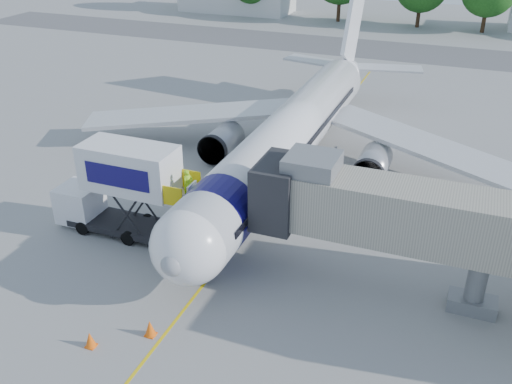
% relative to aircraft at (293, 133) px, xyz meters
% --- Properties ---
extents(ground, '(160.00, 160.00, 0.00)m').
position_rel_aircraft_xyz_m(ground, '(0.00, -4.12, -2.95)').
color(ground, '#969694').
rests_on(ground, ground).
extents(guidance_line, '(0.15, 70.00, 0.01)m').
position_rel_aircraft_xyz_m(guidance_line, '(0.00, -4.12, -2.94)').
color(guidance_line, yellow).
rests_on(guidance_line, ground).
extents(taxiway_strip, '(120.00, 10.00, 0.01)m').
position_rel_aircraft_xyz_m(taxiway_strip, '(0.00, 37.88, -2.94)').
color(taxiway_strip, '#59595B').
rests_on(taxiway_strip, ground).
extents(aircraft, '(34.17, 37.73, 11.35)m').
position_rel_aircraft_xyz_m(aircraft, '(0.00, 0.00, 0.00)').
color(aircraft, white).
rests_on(aircraft, ground).
extents(jet_bridge, '(13.90, 3.20, 6.60)m').
position_rel_aircraft_xyz_m(jet_bridge, '(7.99, -11.12, 1.39)').
color(jet_bridge, '#A7A28F').
rests_on(jet_bridge, ground).
extents(catering_hiloader, '(8.59, 2.44, 5.50)m').
position_rel_aircraft_xyz_m(catering_hiloader, '(-6.27, -11.12, -0.19)').
color(catering_hiloader, black).
rests_on(catering_hiloader, ground).
extents(safety_cone_a, '(0.50, 0.50, 0.79)m').
position_rel_aircraft_xyz_m(safety_cone_a, '(-0.55, -18.11, -2.57)').
color(safety_cone_a, '#FF5F0D').
rests_on(safety_cone_a, ground).
extents(safety_cone_b, '(0.47, 0.47, 0.75)m').
position_rel_aircraft_xyz_m(safety_cone_b, '(-2.58, -19.65, -2.59)').
color(safety_cone_b, '#FF5F0D').
rests_on(safety_cone_b, ground).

